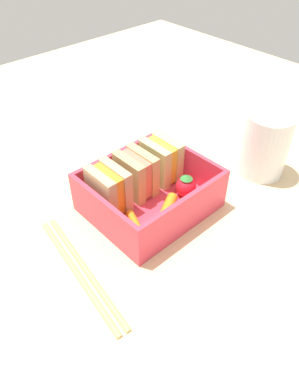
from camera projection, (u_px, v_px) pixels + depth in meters
The scene contains 11 objects.
ground_plane at pixel (149, 212), 51.91cm from camera, with size 120.00×120.00×2.00cm, color #DCBA8B.
bento_tray at pixel (149, 204), 50.87cm from camera, with size 15.68×13.45×1.20cm, color #DA374D.
bento_rim at pixel (149, 187), 48.92cm from camera, with size 15.68×13.45×4.77cm.
sandwich_left at pixel (109, 189), 47.63cm from camera, with size 3.71×5.24×5.94cm.
sandwich_center_left at pixel (136, 174), 50.00cm from camera, with size 3.71×5.24×5.94cm.
sandwich_center at pixel (161, 161), 52.38cm from camera, with size 3.71×5.24×5.94cm.
carrot_stick_far_left at pixel (136, 226), 46.09cm from camera, with size 1.08×1.08×5.02cm, color orange.
carrot_stick_left at pixel (165, 210), 47.99cm from camera, with size 1.40×1.40×5.13cm, color orange.
strawberry_far_left at pixel (186, 186), 50.42cm from camera, with size 2.78×2.78×3.38cm.
chopstick_pair at pixel (81, 270), 42.77cm from camera, with size 4.36×18.91×0.70cm.
drinking_glass at pixel (266, 145), 54.25cm from camera, with size 6.64×6.64×9.57cm, color white.
Camera 1 is at (-25.38, -27.59, 35.02)cm, focal length 35.00 mm.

